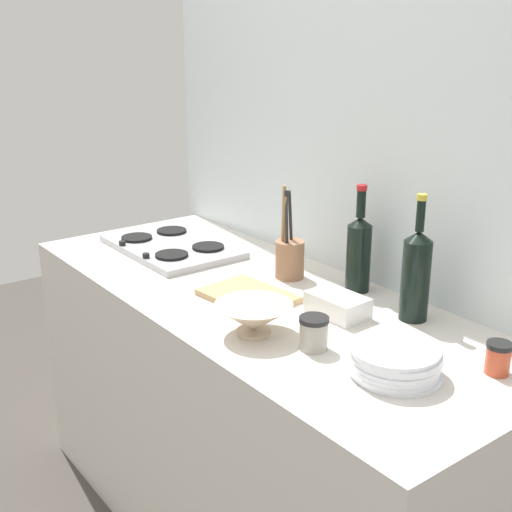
{
  "coord_description": "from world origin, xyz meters",
  "views": [
    {
      "loc": [
        1.52,
        -1.15,
        1.66
      ],
      "look_at": [
        0.0,
        0.0,
        1.02
      ],
      "focal_mm": 47.0,
      "sensor_mm": 36.0,
      "label": 1
    }
  ],
  "objects_px": {
    "utensil_crock": "(289,256)",
    "wine_bottle_leftmost": "(416,274)",
    "stovetop_hob": "(172,246)",
    "mixing_bowl": "(254,317)",
    "condiment_jar_rear": "(314,333)",
    "butter_dish": "(337,305)",
    "condiment_jar_front": "(498,358)",
    "wine_bottle_mid_left": "(359,251)",
    "plate_stack": "(396,362)",
    "cutting_board": "(248,296)"
  },
  "relations": [
    {
      "from": "plate_stack",
      "to": "condiment_jar_front",
      "type": "xyz_separation_m",
      "value": [
        0.14,
        0.2,
        0.0
      ]
    },
    {
      "from": "wine_bottle_mid_left",
      "to": "condiment_jar_front",
      "type": "xyz_separation_m",
      "value": [
        0.58,
        -0.12,
        -0.09
      ]
    },
    {
      "from": "stovetop_hob",
      "to": "condiment_jar_rear",
      "type": "bearing_deg",
      "value": -7.92
    },
    {
      "from": "plate_stack",
      "to": "utensil_crock",
      "type": "xyz_separation_m",
      "value": [
        -0.65,
        0.23,
        0.04
      ]
    },
    {
      "from": "wine_bottle_leftmost",
      "to": "utensil_crock",
      "type": "height_order",
      "value": "wine_bottle_leftmost"
    },
    {
      "from": "butter_dish",
      "to": "condiment_jar_front",
      "type": "xyz_separation_m",
      "value": [
        0.47,
        0.06,
        0.01
      ]
    },
    {
      "from": "condiment_jar_front",
      "to": "utensil_crock",
      "type": "bearing_deg",
      "value": 177.99
    },
    {
      "from": "wine_bottle_mid_left",
      "to": "utensil_crock",
      "type": "distance_m",
      "value": 0.24
    },
    {
      "from": "wine_bottle_mid_left",
      "to": "condiment_jar_rear",
      "type": "relative_size",
      "value": 3.84
    },
    {
      "from": "wine_bottle_mid_left",
      "to": "condiment_jar_front",
      "type": "height_order",
      "value": "wine_bottle_mid_left"
    },
    {
      "from": "wine_bottle_mid_left",
      "to": "butter_dish",
      "type": "bearing_deg",
      "value": -60.57
    },
    {
      "from": "stovetop_hob",
      "to": "cutting_board",
      "type": "xyz_separation_m",
      "value": [
        0.55,
        -0.06,
        -0.0
      ]
    },
    {
      "from": "stovetop_hob",
      "to": "utensil_crock",
      "type": "height_order",
      "value": "utensil_crock"
    },
    {
      "from": "wine_bottle_mid_left",
      "to": "mixing_bowl",
      "type": "distance_m",
      "value": 0.45
    },
    {
      "from": "wine_bottle_leftmost",
      "to": "butter_dish",
      "type": "xyz_separation_m",
      "value": [
        -0.15,
        -0.15,
        -0.1
      ]
    },
    {
      "from": "condiment_jar_rear",
      "to": "mixing_bowl",
      "type": "bearing_deg",
      "value": -158.08
    },
    {
      "from": "butter_dish",
      "to": "condiment_jar_rear",
      "type": "distance_m",
      "value": 0.23
    },
    {
      "from": "wine_bottle_mid_left",
      "to": "utensil_crock",
      "type": "height_order",
      "value": "wine_bottle_mid_left"
    },
    {
      "from": "utensil_crock",
      "to": "plate_stack",
      "type": "bearing_deg",
      "value": -19.07
    },
    {
      "from": "mixing_bowl",
      "to": "condiment_jar_front",
      "type": "bearing_deg",
      "value": 31.97
    },
    {
      "from": "butter_dish",
      "to": "mixing_bowl",
      "type": "bearing_deg",
      "value": -99.26
    },
    {
      "from": "stovetop_hob",
      "to": "butter_dish",
      "type": "relative_size",
      "value": 3.04
    },
    {
      "from": "cutting_board",
      "to": "wine_bottle_mid_left",
      "type": "bearing_deg",
      "value": 64.76
    },
    {
      "from": "plate_stack",
      "to": "butter_dish",
      "type": "bearing_deg",
      "value": 157.65
    },
    {
      "from": "wine_bottle_mid_left",
      "to": "condiment_jar_front",
      "type": "relative_size",
      "value": 4.27
    },
    {
      "from": "wine_bottle_leftmost",
      "to": "plate_stack",
      "type": "bearing_deg",
      "value": -56.35
    },
    {
      "from": "stovetop_hob",
      "to": "mixing_bowl",
      "type": "relative_size",
      "value": 2.47
    },
    {
      "from": "utensil_crock",
      "to": "stovetop_hob",
      "type": "bearing_deg",
      "value": -162.09
    },
    {
      "from": "cutting_board",
      "to": "stovetop_hob",
      "type": "bearing_deg",
      "value": 173.79
    },
    {
      "from": "utensil_crock",
      "to": "wine_bottle_leftmost",
      "type": "bearing_deg",
      "value": 7.48
    },
    {
      "from": "condiment_jar_rear",
      "to": "wine_bottle_mid_left",
      "type": "bearing_deg",
      "value": 120.39
    },
    {
      "from": "wine_bottle_leftmost",
      "to": "condiment_jar_rear",
      "type": "xyz_separation_m",
      "value": [
        -0.03,
        -0.35,
        -0.09
      ]
    },
    {
      "from": "mixing_bowl",
      "to": "utensil_crock",
      "type": "relative_size",
      "value": 0.66
    },
    {
      "from": "plate_stack",
      "to": "utensil_crock",
      "type": "distance_m",
      "value": 0.69
    },
    {
      "from": "mixing_bowl",
      "to": "condiment_jar_front",
      "type": "distance_m",
      "value": 0.61
    },
    {
      "from": "wine_bottle_leftmost",
      "to": "cutting_board",
      "type": "xyz_separation_m",
      "value": [
        -0.4,
        -0.28,
        -0.12
      ]
    },
    {
      "from": "cutting_board",
      "to": "condiment_jar_rear",
      "type": "bearing_deg",
      "value": -10.46
    },
    {
      "from": "mixing_bowl",
      "to": "cutting_board",
      "type": "relative_size",
      "value": 0.77
    },
    {
      "from": "utensil_crock",
      "to": "butter_dish",
      "type": "bearing_deg",
      "value": -15.43
    },
    {
      "from": "wine_bottle_leftmost",
      "to": "mixing_bowl",
      "type": "bearing_deg",
      "value": -114.77
    },
    {
      "from": "stovetop_hob",
      "to": "butter_dish",
      "type": "xyz_separation_m",
      "value": [
        0.8,
        0.07,
        0.02
      ]
    },
    {
      "from": "stovetop_hob",
      "to": "wine_bottle_leftmost",
      "type": "bearing_deg",
      "value": 12.92
    },
    {
      "from": "wine_bottle_mid_left",
      "to": "cutting_board",
      "type": "distance_m",
      "value": 0.36
    },
    {
      "from": "utensil_crock",
      "to": "condiment_jar_rear",
      "type": "height_order",
      "value": "utensil_crock"
    },
    {
      "from": "utensil_crock",
      "to": "cutting_board",
      "type": "relative_size",
      "value": 1.17
    },
    {
      "from": "mixing_bowl",
      "to": "stovetop_hob",
      "type": "bearing_deg",
      "value": 165.67
    },
    {
      "from": "wine_bottle_leftmost",
      "to": "utensil_crock",
      "type": "distance_m",
      "value": 0.47
    },
    {
      "from": "wine_bottle_leftmost",
      "to": "butter_dish",
      "type": "relative_size",
      "value": 2.1
    },
    {
      "from": "wine_bottle_leftmost",
      "to": "condiment_jar_front",
      "type": "bearing_deg",
      "value": -15.15
    },
    {
      "from": "utensil_crock",
      "to": "condiment_jar_rear",
      "type": "xyz_separation_m",
      "value": [
        0.44,
        -0.28,
        -0.03
      ]
    }
  ]
}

